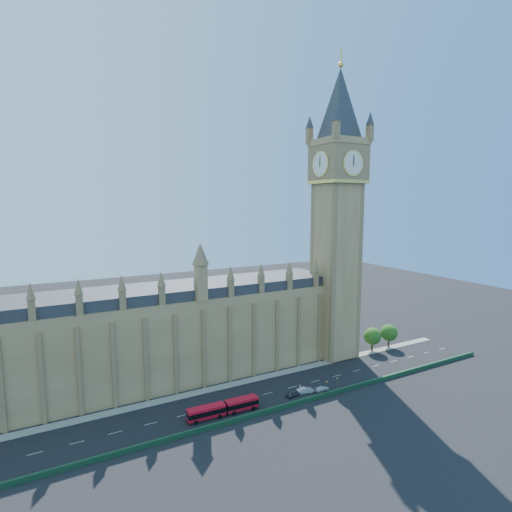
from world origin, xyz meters
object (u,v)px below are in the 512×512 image
car_grey (294,394)px  car_white (322,389)px  car_silver (305,390)px  red_bus (223,409)px

car_grey → car_white: 8.74m
car_silver → car_white: car_silver is taller
red_bus → car_white: size_ratio=4.16×
red_bus → car_grey: (20.55, -0.15, -0.89)m
red_bus → car_white: red_bus is taller
car_grey → car_silver: (3.85, 0.02, 0.05)m
red_bus → car_silver: size_ratio=3.80×
car_grey → car_white: (8.66, -1.22, -0.10)m
red_bus → car_white: (29.21, -1.37, -0.99)m
red_bus → car_white: 29.26m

